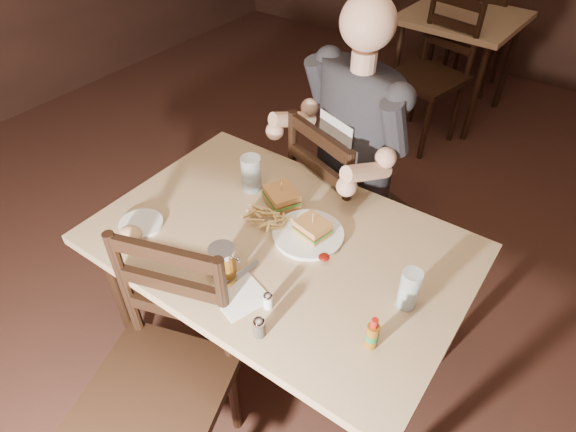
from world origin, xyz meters
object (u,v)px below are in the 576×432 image
Objects in this scene: glass_right at (409,289)px; bg_chair_near at (426,78)px; side_plate at (141,225)px; chair_far at (350,207)px; chair_near at (156,391)px; hot_sauce at (373,333)px; dinner_plate at (308,235)px; syrup_dispenser at (223,261)px; bg_table at (461,27)px; bg_chair_far at (480,32)px; diner at (351,118)px; glass_left at (251,173)px; main_table at (280,254)px.

bg_chair_near is at bearing 110.64° from glass_right.
chair_far is at bearing 63.18° from side_plate.
chair_near reaches higher than hot_sauce.
dinner_plate is 0.34m from syrup_dispenser.
dinner_plate is 0.43m from glass_right.
bg_chair_near reaches higher than side_plate.
bg_table is 2.63m from dinner_plate.
hot_sauce is (0.78, -3.42, 0.35)m from bg_chair_far.
bg_chair_far is 6.10× the size of side_plate.
dinner_plate is at bearing 66.62° from syrup_dispenser.
syrup_dispenser is 0.41m from side_plate.
chair_near is 2.72m from bg_chair_near.
chair_far is 1.00m from hot_sauce.
diner reaches higher than dinner_plate.
side_plate is (-0.15, -3.47, 0.30)m from bg_chair_far.
syrup_dispenser is at bearing -112.95° from dinner_plate.
dinner_plate is at bearing -56.55° from diner.
diner is at bearing 93.78° from bg_chair_far.
chair_near is 6.58× the size of glass_left.
dinner_plate is 2.10× the size of hot_sauce.
chair_near is 0.59m from side_plate.
bg_chair_far is at bearing 75.21° from chair_near.
diner is at bearing 70.24° from chair_near.
hot_sauce is at bearing 141.53° from chair_far.
chair_near is 0.49m from syrup_dispenser.
chair_near is 0.89m from glass_right.
bg_chair_near is at bearing -90.00° from bg_table.
bg_chair_near is (0.00, -0.55, -0.19)m from bg_table.
diner reaches higher than syrup_dispenser.
chair_far reaches higher than hot_sauce.
glass_right is (0.53, -0.60, 0.35)m from chair_far.
main_table is 1.34× the size of chair_far.
main_table is 8.46× the size of side_plate.
syrup_dispenser reaches higher than dinner_plate.
bg_chair_far is at bearing 90.00° from bg_table.
chair_far reaches higher than side_plate.
glass_left is at bearing 153.25° from hot_sauce.
main_table is 0.13m from dinner_plate.
glass_left is (-0.24, -0.42, 0.35)m from chair_far.
diner is 0.93m from hot_sauce.
glass_right is at bearing 150.16° from chair_far.
bg_table is at bearing -63.37° from chair_far.
bg_chair_far is 3.53m from hot_sauce.
glass_right is (0.54, -0.56, -0.15)m from diner.
chair_far is 1.03× the size of bg_chair_far.
bg_chair_near reaches higher than glass_right.
glass_left reaches higher than dinner_plate.
glass_right reaches higher than hot_sauce.
hot_sauce reaches higher than bg_table.
glass_right is 0.98m from side_plate.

